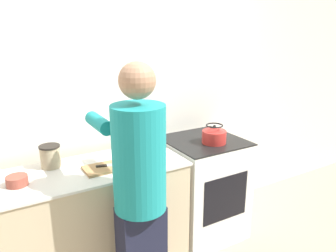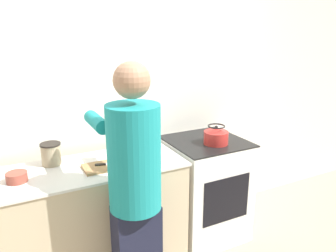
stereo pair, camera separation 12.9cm
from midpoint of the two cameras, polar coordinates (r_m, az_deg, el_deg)
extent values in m
cube|color=silver|center=(2.81, -11.49, 4.74)|extent=(8.00, 0.05, 2.60)
cube|color=#C6B28E|center=(2.66, -14.49, -16.30)|extent=(1.39, 0.57, 0.88)
cube|color=silver|center=(2.45, -15.24, -7.42)|extent=(1.41, 0.59, 0.02)
cube|color=silver|center=(3.08, 4.83, -10.67)|extent=(0.65, 0.65, 0.91)
cube|color=black|center=(2.90, 5.05, -2.54)|extent=(0.65, 0.65, 0.01)
cube|color=black|center=(2.83, 8.64, -12.32)|extent=(0.45, 0.01, 0.40)
cylinder|color=teal|center=(1.97, -6.92, -5.69)|extent=(0.32, 0.32, 0.66)
sphere|color=#A87A5B|center=(1.85, -7.42, 7.86)|extent=(0.21, 0.21, 0.21)
cylinder|color=teal|center=(2.14, -13.62, 0.51)|extent=(0.09, 0.30, 0.09)
cylinder|color=teal|center=(2.23, -6.86, 1.50)|extent=(0.09, 0.30, 0.09)
cube|color=#A87A4C|center=(2.42, -12.27, -7.10)|extent=(0.31, 0.20, 0.02)
cube|color=silver|center=(2.42, -10.62, -6.63)|extent=(0.13, 0.07, 0.01)
cube|color=black|center=(2.42, -13.05, -6.82)|extent=(0.08, 0.05, 0.01)
cylinder|color=red|center=(2.81, 6.73, -1.89)|extent=(0.21, 0.21, 0.11)
cone|color=red|center=(2.79, 6.77, -0.56)|extent=(0.17, 0.17, 0.03)
sphere|color=black|center=(2.78, 6.79, -0.05)|extent=(0.02, 0.02, 0.02)
torus|color=black|center=(2.78, 6.80, 0.10)|extent=(0.15, 0.15, 0.01)
cylinder|color=#9E4738|center=(2.35, -26.27, -8.57)|extent=(0.14, 0.14, 0.06)
cylinder|color=silver|center=(2.58, -4.96, -4.59)|extent=(0.13, 0.13, 0.07)
cylinder|color=tan|center=(2.54, -21.19, -5.08)|extent=(0.14, 0.14, 0.15)
cylinder|color=#28231E|center=(2.51, -21.38, -3.34)|extent=(0.15, 0.15, 0.01)
camera|label=1|loc=(0.06, -91.48, -0.44)|focal=35.00mm
camera|label=2|loc=(0.06, 88.52, 0.44)|focal=35.00mm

